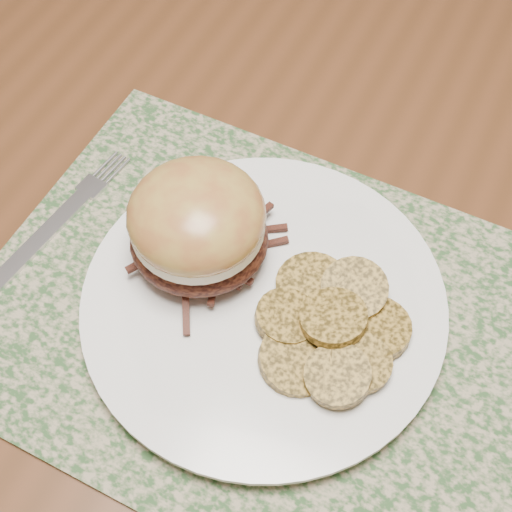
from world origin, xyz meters
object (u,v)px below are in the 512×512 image
at_px(dinner_plate, 264,303).
at_px(pork_sandwich, 198,225).
at_px(dining_table, 209,212).
at_px(fork, 57,223).

distance_m(dinner_plate, pork_sandwich, 0.08).
xyz_separation_m(dining_table, pork_sandwich, (0.05, -0.10, 0.14)).
distance_m(dining_table, fork, 0.16).
height_order(dinner_plate, pork_sandwich, pork_sandwich).
relative_size(dinner_plate, fork, 1.47).
height_order(dining_table, fork, fork).
bearing_deg(fork, pork_sandwich, 15.02).
bearing_deg(pork_sandwich, dining_table, 94.69).
bearing_deg(dining_table, fork, -121.89).
relative_size(dinner_plate, pork_sandwich, 1.90).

